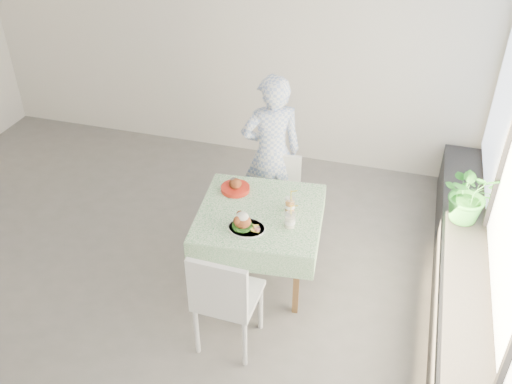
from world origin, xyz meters
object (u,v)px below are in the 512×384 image
(cafe_table, at_px, (260,237))
(potted_plant, at_px, (471,194))
(chair_far, at_px, (278,213))
(diner, at_px, (271,153))
(chair_near, at_px, (228,314))
(juice_cup_orange, at_px, (290,205))
(main_dish, at_px, (244,224))

(cafe_table, relative_size, potted_plant, 2.05)
(chair_far, relative_size, diner, 0.51)
(cafe_table, relative_size, chair_near, 1.16)
(chair_near, distance_m, potted_plant, 2.38)
(chair_near, bearing_deg, chair_far, 89.18)
(juice_cup_orange, bearing_deg, chair_near, -106.61)
(main_dish, xyz_separation_m, juice_cup_orange, (0.30, 0.35, 0.01))
(main_dish, relative_size, juice_cup_orange, 1.21)
(cafe_table, xyz_separation_m, potted_plant, (1.73, 0.73, 0.32))
(juice_cup_orange, bearing_deg, diner, 115.87)
(chair_near, bearing_deg, juice_cup_orange, 73.39)
(diner, relative_size, potted_plant, 2.95)
(cafe_table, relative_size, juice_cup_orange, 4.44)
(chair_near, relative_size, potted_plant, 1.77)
(chair_near, height_order, main_dish, chair_near)
(chair_near, xyz_separation_m, diner, (-0.10, 1.66, 0.51))
(cafe_table, bearing_deg, juice_cup_orange, 19.09)
(chair_far, bearing_deg, chair_near, -90.82)
(chair_near, distance_m, diner, 1.74)
(juice_cup_orange, distance_m, potted_plant, 1.62)
(cafe_table, distance_m, chair_far, 0.69)
(chair_near, height_order, diner, diner)
(juice_cup_orange, bearing_deg, cafe_table, -160.91)
(cafe_table, bearing_deg, chair_near, -91.75)
(chair_near, relative_size, juice_cup_orange, 3.82)
(cafe_table, xyz_separation_m, chair_near, (-0.02, -0.81, -0.16))
(cafe_table, xyz_separation_m, juice_cup_orange, (0.24, 0.08, 0.34))
(cafe_table, height_order, diner, diner)
(diner, height_order, potted_plant, diner)
(cafe_table, xyz_separation_m, main_dish, (-0.06, -0.26, 0.33))
(main_dish, xyz_separation_m, potted_plant, (1.79, 1.00, -0.02))
(juice_cup_orange, relative_size, potted_plant, 0.46)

